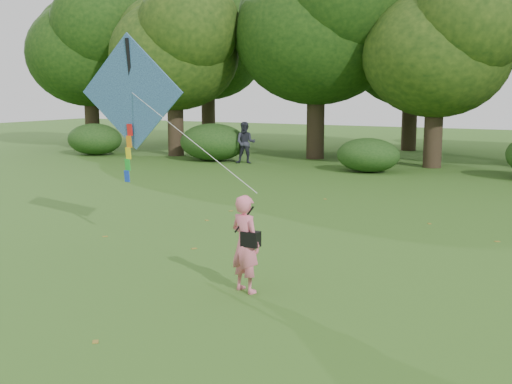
% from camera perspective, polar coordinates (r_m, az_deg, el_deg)
% --- Properties ---
extents(ground, '(100.00, 100.00, 0.00)m').
position_cam_1_polar(ground, '(10.17, 1.34, -10.53)').
color(ground, '#265114').
rests_on(ground, ground).
extents(man_kite_flyer, '(0.70, 0.57, 1.67)m').
position_cam_1_polar(man_kite_flyer, '(10.88, -0.95, -4.61)').
color(man_kite_flyer, pink).
rests_on(man_kite_flyer, ground).
extents(bystander_left, '(1.14, 1.01, 1.93)m').
position_cam_1_polar(bystander_left, '(29.84, -0.94, 4.40)').
color(bystander_left, '#2B2D39').
rests_on(bystander_left, ground).
extents(crossbody_bag, '(0.43, 0.20, 0.69)m').
position_cam_1_polar(crossbody_bag, '(10.78, -0.49, -4.15)').
color(crossbody_bag, black).
rests_on(crossbody_bag, ground).
extents(flying_kite, '(5.40, 2.25, 3.25)m').
position_cam_1_polar(flying_kite, '(14.36, -10.98, 8.52)').
color(flying_kite, '#2840B1').
rests_on(flying_kite, ground).
extents(shrub_band, '(39.15, 3.22, 1.88)m').
position_cam_1_polar(shrub_band, '(26.77, 16.98, 3.23)').
color(shrub_band, '#264919').
rests_on(shrub_band, ground).
extents(fallen_leaves, '(11.08, 12.40, 0.01)m').
position_cam_1_polar(fallen_leaves, '(14.78, 6.36, -4.30)').
color(fallen_leaves, olive).
rests_on(fallen_leaves, ground).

